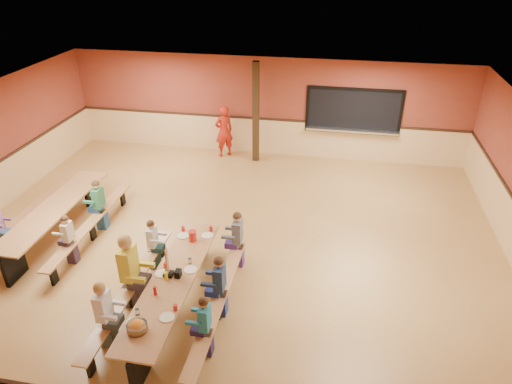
# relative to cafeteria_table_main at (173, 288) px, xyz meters

# --- Properties ---
(ground) EXTENTS (12.00, 12.00, 0.00)m
(ground) POSITION_rel_cafeteria_table_main_xyz_m (0.44, 2.28, -0.53)
(ground) COLOR olive
(ground) RESTS_ON ground
(room_envelope) EXTENTS (12.04, 10.04, 3.02)m
(room_envelope) POSITION_rel_cafeteria_table_main_xyz_m (0.44, 2.28, 0.16)
(room_envelope) COLOR brown
(room_envelope) RESTS_ON ground
(kitchen_pass_through) EXTENTS (2.78, 0.28, 1.38)m
(kitchen_pass_through) POSITION_rel_cafeteria_table_main_xyz_m (3.04, 7.24, 0.96)
(kitchen_pass_through) COLOR black
(kitchen_pass_through) RESTS_ON ground
(structural_post) EXTENTS (0.18, 0.18, 3.00)m
(structural_post) POSITION_rel_cafeteria_table_main_xyz_m (0.24, 6.68, 0.97)
(structural_post) COLOR black
(structural_post) RESTS_ON ground
(cafeteria_table_main) EXTENTS (1.91, 3.70, 0.74)m
(cafeteria_table_main) POSITION_rel_cafeteria_table_main_xyz_m (0.00, 0.00, 0.00)
(cafeteria_table_main) COLOR #9F6B3F
(cafeteria_table_main) RESTS_ON ground
(cafeteria_table_second) EXTENTS (1.91, 3.70, 0.74)m
(cafeteria_table_second) POSITION_rel_cafeteria_table_main_xyz_m (-3.42, 1.85, 0.00)
(cafeteria_table_second) COLOR #9F6B3F
(cafeteria_table_second) RESTS_ON ground
(seated_child_white_left) EXTENTS (0.40, 0.32, 1.26)m
(seated_child_white_left) POSITION_rel_cafeteria_table_main_xyz_m (-0.82, -0.92, 0.11)
(seated_child_white_left) COLOR white
(seated_child_white_left) RESTS_ON ground
(seated_adult_yellow) EXTENTS (0.50, 0.41, 1.48)m
(seated_adult_yellow) POSITION_rel_cafeteria_table_main_xyz_m (-0.82, 0.07, 0.22)
(seated_adult_yellow) COLOR gold
(seated_adult_yellow) RESTS_ON ground
(seated_child_grey_left) EXTENTS (0.33, 0.27, 1.12)m
(seated_child_grey_left) POSITION_rel_cafeteria_table_main_xyz_m (-0.82, 1.13, 0.03)
(seated_child_grey_left) COLOR silver
(seated_child_grey_left) RESTS_ON ground
(seated_child_teal_right) EXTENTS (0.34, 0.28, 1.15)m
(seated_child_teal_right) POSITION_rel_cafeteria_table_main_xyz_m (0.83, -0.82, 0.05)
(seated_child_teal_right) COLOR teal
(seated_child_teal_right) RESTS_ON ground
(seated_child_navy_right) EXTENTS (0.38, 0.31, 1.23)m
(seated_child_navy_right) POSITION_rel_cafeteria_table_main_xyz_m (0.83, 0.10, 0.09)
(seated_child_navy_right) COLOR navy
(seated_child_navy_right) RESTS_ON ground
(seated_child_char_right) EXTENTS (0.38, 0.31, 1.24)m
(seated_child_char_right) POSITION_rel_cafeteria_table_main_xyz_m (0.83, 1.55, 0.09)
(seated_child_char_right) COLOR #555A61
(seated_child_char_right) RESTS_ON ground
(seated_child_green_sec) EXTENTS (0.37, 0.31, 1.22)m
(seated_child_green_sec) POSITION_rel_cafeteria_table_main_xyz_m (-2.59, 2.32, 0.08)
(seated_child_green_sec) COLOR #2F7751
(seated_child_green_sec) RESTS_ON ground
(seated_child_tan_sec) EXTENTS (0.32, 0.26, 1.11)m
(seated_child_tan_sec) POSITION_rel_cafeteria_table_main_xyz_m (-2.59, 1.01, 0.03)
(seated_child_tan_sec) COLOR beige
(seated_child_tan_sec) RESTS_ON ground
(standing_woman) EXTENTS (0.70, 0.67, 1.61)m
(standing_woman) POSITION_rel_cafeteria_table_main_xyz_m (-0.78, 6.83, 0.28)
(standing_woman) COLOR #AC2013
(standing_woman) RESTS_ON ground
(punch_pitcher) EXTENTS (0.16, 0.16, 0.22)m
(punch_pitcher) POSITION_rel_cafeteria_table_main_xyz_m (0.00, 1.19, 0.32)
(punch_pitcher) COLOR red
(punch_pitcher) RESTS_ON cafeteria_table_main
(chip_bowl) EXTENTS (0.32, 0.32, 0.15)m
(chip_bowl) POSITION_rel_cafeteria_table_main_xyz_m (-0.11, -1.23, 0.29)
(chip_bowl) COLOR orange
(chip_bowl) RESTS_ON cafeteria_table_main
(napkin_dispenser) EXTENTS (0.10, 0.14, 0.13)m
(napkin_dispenser) POSITION_rel_cafeteria_table_main_xyz_m (0.08, 0.09, 0.28)
(napkin_dispenser) COLOR black
(napkin_dispenser) RESTS_ON cafeteria_table_main
(condiment_mustard) EXTENTS (0.06, 0.06, 0.17)m
(condiment_mustard) POSITION_rel_cafeteria_table_main_xyz_m (-0.09, -0.04, 0.30)
(condiment_mustard) COLOR yellow
(condiment_mustard) RESTS_ON cafeteria_table_main
(condiment_ketchup) EXTENTS (0.06, 0.06, 0.17)m
(condiment_ketchup) POSITION_rel_cafeteria_table_main_xyz_m (-0.14, -0.43, 0.30)
(condiment_ketchup) COLOR #B2140F
(condiment_ketchup) RESTS_ON cafeteria_table_main
(table_paddle) EXTENTS (0.16, 0.16, 0.56)m
(table_paddle) POSITION_rel_cafeteria_table_main_xyz_m (-0.10, 0.09, 0.35)
(table_paddle) COLOR black
(table_paddle) RESTS_ON cafeteria_table_main
(place_settings) EXTENTS (0.65, 3.30, 0.11)m
(place_settings) POSITION_rel_cafeteria_table_main_xyz_m (0.00, 0.00, 0.27)
(place_settings) COLOR beige
(place_settings) RESTS_ON cafeteria_table_main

